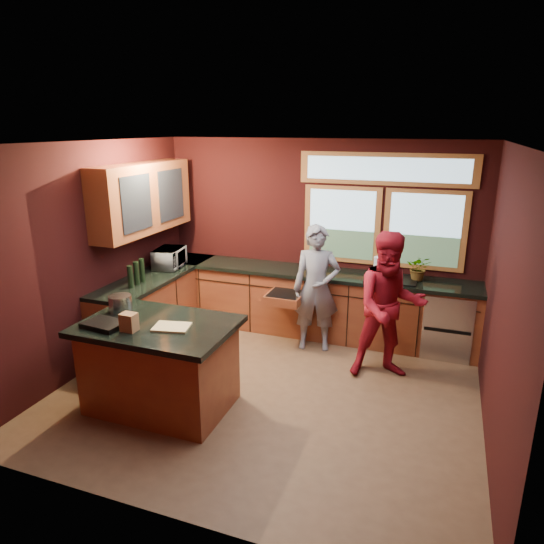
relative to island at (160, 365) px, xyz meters
The scene contains 14 objects.
floor 1.26m from the island, 35.69° to the left, with size 4.50×4.50×0.00m, color brown.
room_shell 1.69m from the island, 70.85° to the left, with size 4.52×4.02×2.71m.
back_counter 2.64m from the island, 64.28° to the left, with size 4.50×0.64×0.93m.
left_counter 1.83m from the island, 123.31° to the left, with size 0.64×2.30×0.93m.
island is the anchor object (origin of this frame).
person_grey 2.27m from the island, 59.25° to the left, with size 0.61×0.40×1.67m, color slate.
person_red 2.63m from the island, 34.93° to the left, with size 0.85×0.66×1.74m, color maroon.
microwave 2.16m from the island, 117.96° to the left, with size 0.50×0.34×0.28m, color #999999.
potted_plant 3.45m from the island, 45.61° to the left, with size 0.30×0.26×0.33m, color #999999.
paper_towel 3.08m from the island, 51.95° to the left, with size 0.12×0.12×0.28m, color white.
cutting_board 0.52m from the island, 14.04° to the right, with size 0.35×0.25×0.02m, color tan.
stock_pot 0.80m from the island, 164.74° to the left, with size 0.24×0.24×0.18m, color #AEAEB2.
paper_bag 0.63m from the island, 120.96° to the right, with size 0.15×0.12×0.18m, color brown.
black_tray 0.71m from the island, 150.95° to the right, with size 0.40×0.28×0.05m, color black.
Camera 1 is at (1.70, -4.54, 2.86)m, focal length 32.00 mm.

